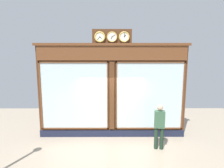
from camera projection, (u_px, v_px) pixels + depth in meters
The scene contains 2 objects.
shop_facade at pixel (112, 90), 8.25m from camera, with size 6.14×0.42×4.40m.
pedestrian at pixel (159, 125), 7.23m from camera, with size 0.39×0.27×1.69m.
Camera 1 is at (0.03, 7.97, 3.55)m, focal length 32.15 mm.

